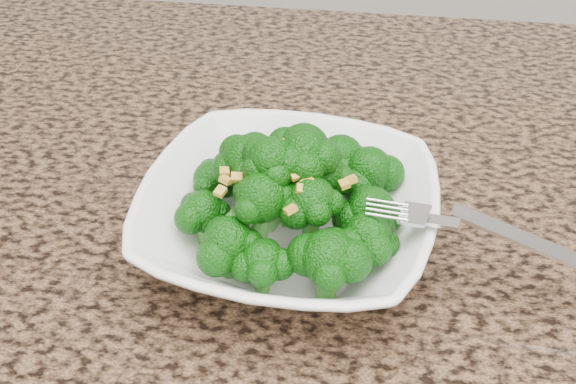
# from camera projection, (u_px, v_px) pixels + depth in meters

# --- Properties ---
(bowl) EXTENTS (0.23, 0.23, 0.05)m
(bowl) POSITION_uv_depth(u_px,v_px,m) (288.00, 218.00, 0.52)
(bowl) COLOR white
(bowl) RESTS_ON granite_counter
(broccoli_pile) EXTENTS (0.18, 0.18, 0.07)m
(broccoli_pile) POSITION_uv_depth(u_px,v_px,m) (288.00, 151.00, 0.48)
(broccoli_pile) COLOR #0D4E08
(broccoli_pile) RESTS_ON bowl
(garlic_topping) EXTENTS (0.11, 0.11, 0.01)m
(garlic_topping) POSITION_uv_depth(u_px,v_px,m) (288.00, 104.00, 0.46)
(garlic_topping) COLOR gold
(garlic_topping) RESTS_ON broccoli_pile
(fork) EXTENTS (0.18, 0.07, 0.01)m
(fork) POSITION_uv_depth(u_px,v_px,m) (449.00, 223.00, 0.46)
(fork) COLOR silver
(fork) RESTS_ON bowl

